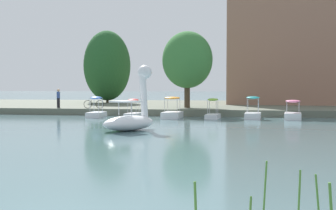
{
  "coord_description": "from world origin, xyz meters",
  "views": [
    {
      "loc": [
        2.15,
        -4.6,
        2.33
      ],
      "look_at": [
        -2.04,
        21.13,
        1.21
      ],
      "focal_mm": 43.08,
      "sensor_mm": 36.0,
      "label": 1
    }
  ],
  "objects_px": {
    "tree_willow_near_path": "(107,66)",
    "pedal_boat_red": "(133,112)",
    "pedal_boat_teal": "(253,112)",
    "pedal_boat_blue": "(96,111)",
    "swan_boat": "(132,114)",
    "person_on_path": "(58,97)",
    "pedal_boat_lime": "(213,113)",
    "pedal_boat_orange": "(172,112)",
    "bicycle_parked": "(94,104)",
    "pedal_boat_pink": "(293,113)",
    "tree_broadleaf_behind_dock": "(187,60)"
  },
  "relations": [
    {
      "from": "pedal_boat_pink",
      "to": "pedal_boat_lime",
      "type": "xyz_separation_m",
      "value": [
        -5.86,
        -0.22,
        0.0
      ]
    },
    {
      "from": "pedal_boat_teal",
      "to": "pedal_boat_blue",
      "type": "distance_m",
      "value": 12.19
    },
    {
      "from": "bicycle_parked",
      "to": "pedal_boat_teal",
      "type": "bearing_deg",
      "value": -10.13
    },
    {
      "from": "pedal_boat_orange",
      "to": "pedal_boat_lime",
      "type": "bearing_deg",
      "value": 1.45
    },
    {
      "from": "pedal_boat_orange",
      "to": "person_on_path",
      "type": "relative_size",
      "value": 1.4
    },
    {
      "from": "pedal_boat_lime",
      "to": "pedal_boat_red",
      "type": "height_order",
      "value": "pedal_boat_lime"
    },
    {
      "from": "swan_boat",
      "to": "pedal_boat_orange",
      "type": "relative_size",
      "value": 1.53
    },
    {
      "from": "pedal_boat_orange",
      "to": "pedal_boat_teal",
      "type": "bearing_deg",
      "value": 3.98
    },
    {
      "from": "tree_willow_near_path",
      "to": "pedal_boat_red",
      "type": "bearing_deg",
      "value": -65.26
    },
    {
      "from": "person_on_path",
      "to": "bicycle_parked",
      "type": "relative_size",
      "value": 0.98
    },
    {
      "from": "pedal_boat_orange",
      "to": "pedal_boat_pink",
      "type": "bearing_deg",
      "value": 1.89
    },
    {
      "from": "pedal_boat_teal",
      "to": "pedal_boat_red",
      "type": "relative_size",
      "value": 1.15
    },
    {
      "from": "pedal_boat_lime",
      "to": "tree_willow_near_path",
      "type": "bearing_deg",
      "value": 130.68
    },
    {
      "from": "tree_willow_near_path",
      "to": "person_on_path",
      "type": "relative_size",
      "value": 5.05
    },
    {
      "from": "pedal_boat_lime",
      "to": "person_on_path",
      "type": "xyz_separation_m",
      "value": [
        -13.95,
        3.51,
        1.02
      ]
    },
    {
      "from": "pedal_boat_teal",
      "to": "swan_boat",
      "type": "bearing_deg",
      "value": -126.14
    },
    {
      "from": "pedal_boat_pink",
      "to": "tree_willow_near_path",
      "type": "distance_m",
      "value": 24.74
    },
    {
      "from": "pedal_boat_orange",
      "to": "bicycle_parked",
      "type": "xyz_separation_m",
      "value": [
        -7.27,
        2.8,
        0.44
      ]
    },
    {
      "from": "person_on_path",
      "to": "pedal_boat_lime",
      "type": "bearing_deg",
      "value": -14.13
    },
    {
      "from": "swan_boat",
      "to": "pedal_boat_lime",
      "type": "bearing_deg",
      "value": 66.67
    },
    {
      "from": "swan_boat",
      "to": "pedal_boat_pink",
      "type": "xyz_separation_m",
      "value": [
        9.8,
        9.35,
        -0.43
      ]
    },
    {
      "from": "swan_boat",
      "to": "tree_broadleaf_behind_dock",
      "type": "relative_size",
      "value": 0.53
    },
    {
      "from": "tree_broadleaf_behind_dock",
      "to": "bicycle_parked",
      "type": "bearing_deg",
      "value": -161.76
    },
    {
      "from": "pedal_boat_lime",
      "to": "bicycle_parked",
      "type": "distance_m",
      "value": 10.72
    },
    {
      "from": "pedal_boat_lime",
      "to": "person_on_path",
      "type": "relative_size",
      "value": 1.14
    },
    {
      "from": "pedal_boat_blue",
      "to": "tree_willow_near_path",
      "type": "bearing_deg",
      "value": 104.64
    },
    {
      "from": "swan_boat",
      "to": "pedal_boat_blue",
      "type": "distance_m",
      "value": 10.63
    },
    {
      "from": "pedal_boat_blue",
      "to": "bicycle_parked",
      "type": "xyz_separation_m",
      "value": [
        -1.15,
        2.64,
        0.46
      ]
    },
    {
      "from": "pedal_boat_orange",
      "to": "pedal_boat_red",
      "type": "distance_m",
      "value": 3.12
    },
    {
      "from": "tree_broadleaf_behind_dock",
      "to": "pedal_boat_orange",
      "type": "bearing_deg",
      "value": -95.61
    },
    {
      "from": "pedal_boat_orange",
      "to": "tree_broadleaf_behind_dock",
      "type": "xyz_separation_m",
      "value": [
        0.53,
        5.37,
        4.32
      ]
    },
    {
      "from": "pedal_boat_pink",
      "to": "pedal_boat_orange",
      "type": "distance_m",
      "value": 8.95
    },
    {
      "from": "swan_boat",
      "to": "pedal_boat_teal",
      "type": "xyz_separation_m",
      "value": [
        6.92,
        9.47,
        -0.37
      ]
    },
    {
      "from": "pedal_boat_red",
      "to": "tree_broadleaf_behind_dock",
      "type": "xyz_separation_m",
      "value": [
        3.64,
        5.13,
        4.39
      ]
    },
    {
      "from": "swan_boat",
      "to": "pedal_boat_red",
      "type": "relative_size",
      "value": 1.84
    },
    {
      "from": "swan_boat",
      "to": "bicycle_parked",
      "type": "bearing_deg",
      "value": 118.43
    },
    {
      "from": "pedal_boat_teal",
      "to": "person_on_path",
      "type": "bearing_deg",
      "value": 169.4
    },
    {
      "from": "pedal_boat_red",
      "to": "pedal_boat_teal",
      "type": "bearing_deg",
      "value": 1.12
    },
    {
      "from": "tree_broadleaf_behind_dock",
      "to": "pedal_boat_red",
      "type": "bearing_deg",
      "value": -125.37
    },
    {
      "from": "pedal_boat_lime",
      "to": "pedal_boat_red",
      "type": "bearing_deg",
      "value": 178.48
    },
    {
      "from": "pedal_boat_orange",
      "to": "swan_boat",
      "type": "bearing_deg",
      "value": -95.4
    },
    {
      "from": "pedal_boat_red",
      "to": "pedal_boat_blue",
      "type": "distance_m",
      "value": 3.01
    },
    {
      "from": "pedal_boat_blue",
      "to": "swan_boat",
      "type": "bearing_deg",
      "value": -60.26
    },
    {
      "from": "pedal_boat_red",
      "to": "person_on_path",
      "type": "height_order",
      "value": "person_on_path"
    },
    {
      "from": "pedal_boat_pink",
      "to": "person_on_path",
      "type": "relative_size",
      "value": 1.45
    },
    {
      "from": "pedal_boat_teal",
      "to": "bicycle_parked",
      "type": "relative_size",
      "value": 1.3
    },
    {
      "from": "pedal_boat_lime",
      "to": "pedal_boat_orange",
      "type": "distance_m",
      "value": 3.08
    },
    {
      "from": "pedal_boat_lime",
      "to": "swan_boat",
      "type": "bearing_deg",
      "value": -113.33
    },
    {
      "from": "swan_boat",
      "to": "pedal_boat_red",
      "type": "height_order",
      "value": "swan_boat"
    },
    {
      "from": "pedal_boat_pink",
      "to": "pedal_boat_orange",
      "type": "height_order",
      "value": "pedal_boat_orange"
    }
  ]
}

